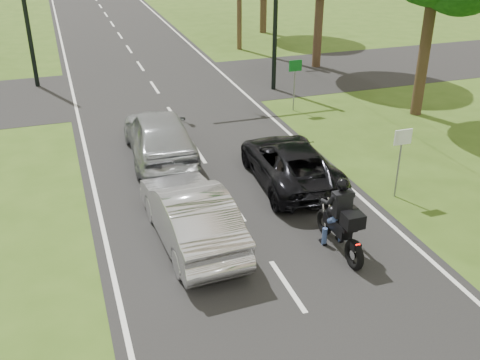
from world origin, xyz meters
name	(u,v)px	position (x,y,z in m)	size (l,w,h in m)	color
ground	(287,286)	(0.00, 0.00, 0.00)	(140.00, 140.00, 0.00)	#375417
road	(184,132)	(0.00, 10.00, 0.01)	(8.00, 100.00, 0.01)	black
cross_road	(155,87)	(0.00, 16.00, 0.01)	(60.00, 7.00, 0.01)	black
motorcycle_rider	(342,224)	(1.78, 0.91, 0.79)	(0.66, 2.33, 2.01)	black
dark_suv	(290,162)	(2.11, 4.87, 0.67)	(2.19, 4.74, 1.32)	black
silver_sedan	(191,214)	(-1.59, 2.54, 0.78)	(1.63, 4.68, 1.54)	#BCBCC1
silver_suv	(159,135)	(-1.33, 7.89, 0.87)	(2.02, 5.02, 1.71)	#A4A8AC
signal_pole_far	(27,21)	(-5.20, 18.00, 3.00)	(0.20, 0.20, 6.00)	black
sign_white	(402,147)	(4.70, 2.98, 1.60)	(0.55, 0.07, 2.12)	slate
sign_green	(295,73)	(4.90, 10.98, 1.60)	(0.55, 0.07, 2.12)	slate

